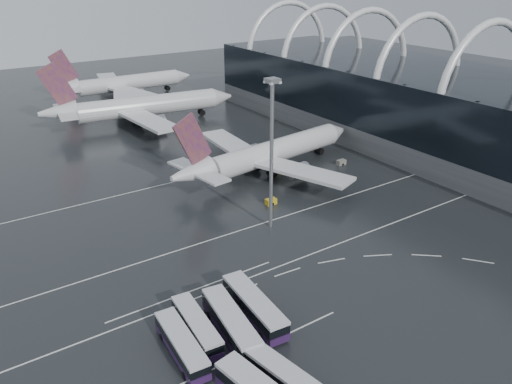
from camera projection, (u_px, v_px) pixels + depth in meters
ground at (315, 245)px, 88.65m from camera, size 420.00×420.00×0.00m
terminal at (448, 110)px, 130.42m from camera, size 42.00×160.00×34.90m
lane_marking_near at (322, 250)px, 87.13m from camera, size 120.00×0.25×0.01m
lane_marking_mid at (275, 219)px, 97.70m from camera, size 120.00×0.25×0.01m
lane_marking_far at (206, 174)px, 118.84m from camera, size 120.00×0.25×0.01m
bus_bay_line_south at (252, 351)px, 64.36m from camera, size 28.00×0.25×0.01m
bus_bay_line_north at (194, 290)px, 76.44m from camera, size 28.00×0.25×0.01m
airliner_main at (267, 154)px, 117.80m from camera, size 55.10×47.89×18.66m
airliner_gate_b at (139, 107)px, 154.71m from camera, size 60.59×54.05×21.03m
airliner_gate_c at (122, 84)px, 186.91m from camera, size 53.97×50.05×19.32m
bus_row_near_a at (182, 344)px, 63.06m from camera, size 3.64×12.37×3.00m
bus_row_near_b at (197, 326)px, 66.35m from camera, size 3.80×12.18×2.95m
bus_row_near_c at (231, 323)px, 66.53m from camera, size 4.97×14.04×3.38m
bus_row_near_d at (254, 306)px, 69.78m from camera, size 4.21×14.07×3.41m
bus_row_far_b at (286, 379)px, 57.81m from camera, size 4.81×12.46×3.00m
floodlight_mast at (272, 138)px, 87.76m from camera, size 2.16×2.16×28.16m
gse_cart_belly_c at (271, 202)px, 103.61m from camera, size 2.28×1.35×1.25m
gse_cart_belly_d at (341, 162)px, 124.25m from camera, size 2.28×1.35×1.24m
gse_cart_belly_e at (277, 169)px, 120.09m from camera, size 2.04×1.20×1.11m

